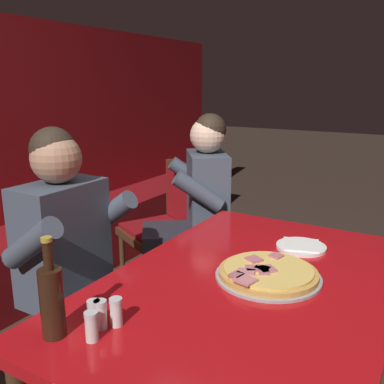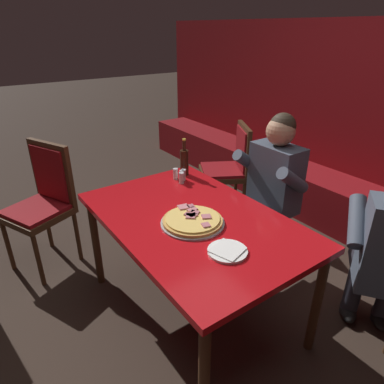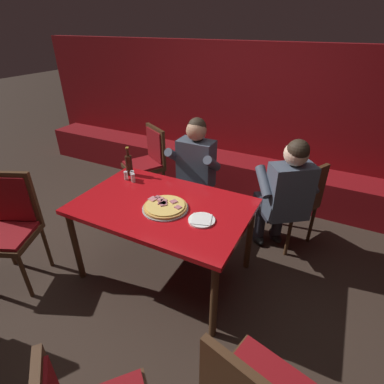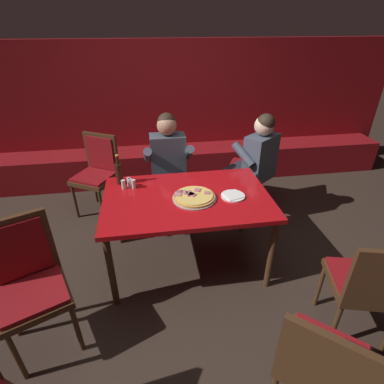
% 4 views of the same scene
% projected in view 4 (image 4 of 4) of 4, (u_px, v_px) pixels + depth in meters
% --- Properties ---
extents(ground_plane, '(24.00, 24.00, 0.00)m').
position_uv_depth(ground_plane, '(188.00, 261.00, 3.01)').
color(ground_plane, '#33261E').
extents(booth_wall_panel, '(6.80, 0.16, 1.90)m').
position_uv_depth(booth_wall_panel, '(166.00, 110.00, 4.40)').
color(booth_wall_panel, maroon).
rests_on(booth_wall_panel, ground_plane).
extents(booth_bench, '(6.46, 0.48, 0.46)m').
position_uv_depth(booth_bench, '(170.00, 164.00, 4.49)').
color(booth_bench, maroon).
rests_on(booth_bench, ground_plane).
extents(main_dining_table, '(1.46, 0.95, 0.76)m').
position_uv_depth(main_dining_table, '(187.00, 203.00, 2.67)').
color(main_dining_table, '#422816').
rests_on(main_dining_table, ground_plane).
extents(pizza, '(0.38, 0.38, 0.05)m').
position_uv_depth(pizza, '(194.00, 197.00, 2.59)').
color(pizza, '#9E9EA3').
rests_on(pizza, main_dining_table).
extents(plate_white_paper, '(0.21, 0.21, 0.02)m').
position_uv_depth(plate_white_paper, '(233.00, 196.00, 2.62)').
color(plate_white_paper, white).
rests_on(plate_white_paper, main_dining_table).
extents(beer_bottle, '(0.07, 0.07, 0.29)m').
position_uv_depth(beer_bottle, '(119.00, 173.00, 2.79)').
color(beer_bottle, black).
rests_on(beer_bottle, main_dining_table).
extents(shaker_black_pepper, '(0.04, 0.04, 0.09)m').
position_uv_depth(shaker_black_pepper, '(123.00, 185.00, 2.74)').
color(shaker_black_pepper, silver).
rests_on(shaker_black_pepper, main_dining_table).
extents(shaker_parmesan, '(0.04, 0.04, 0.09)m').
position_uv_depth(shaker_parmesan, '(130.00, 183.00, 2.76)').
color(shaker_parmesan, silver).
rests_on(shaker_parmesan, main_dining_table).
extents(shaker_red_pepper_flakes, '(0.04, 0.04, 0.09)m').
position_uv_depth(shaker_red_pepper_flakes, '(129.00, 182.00, 2.77)').
color(shaker_red_pepper_flakes, silver).
rests_on(shaker_red_pepper_flakes, main_dining_table).
extents(shaker_oregano, '(0.04, 0.04, 0.09)m').
position_uv_depth(shaker_oregano, '(134.00, 184.00, 2.74)').
color(shaker_oregano, silver).
rests_on(shaker_oregano, main_dining_table).
extents(diner_seated_blue_shirt, '(0.53, 0.53, 1.27)m').
position_uv_depth(diner_seated_blue_shirt, '(169.00, 167.00, 3.29)').
color(diner_seated_blue_shirt, black).
rests_on(diner_seated_blue_shirt, ground_plane).
extents(dining_chair_by_booth, '(0.62, 0.62, 0.93)m').
position_uv_depth(dining_chair_by_booth, '(323.00, 364.00, 1.56)').
color(dining_chair_by_booth, '#422816').
rests_on(dining_chair_by_booth, ground_plane).
extents(dining_chair_side_aisle, '(0.60, 0.60, 0.96)m').
position_uv_depth(dining_chair_side_aisle, '(98.00, 169.00, 3.57)').
color(dining_chair_side_aisle, '#422816').
rests_on(dining_chair_side_aisle, ground_plane).
extents(dining_chair_near_left, '(0.58, 0.58, 1.02)m').
position_uv_depth(dining_chair_near_left, '(28.00, 278.00, 2.03)').
color(dining_chair_near_left, '#422816').
rests_on(dining_chair_near_left, ground_plane).
extents(dining_chair_far_right, '(0.54, 0.54, 0.94)m').
position_uv_depth(dining_chair_far_right, '(369.00, 283.00, 2.04)').
color(dining_chair_far_right, '#422816').
rests_on(dining_chair_far_right, ground_plane).
extents(dining_chair_near_right, '(0.59, 0.59, 0.93)m').
position_uv_depth(dining_chair_near_right, '(253.00, 165.00, 3.71)').
color(dining_chair_near_right, '#422816').
rests_on(dining_chair_near_right, ground_plane).
extents(diner_standing_companion, '(0.63, 0.64, 1.27)m').
position_uv_depth(diner_standing_companion, '(253.00, 162.00, 3.41)').
color(diner_standing_companion, black).
rests_on(diner_standing_companion, ground_plane).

